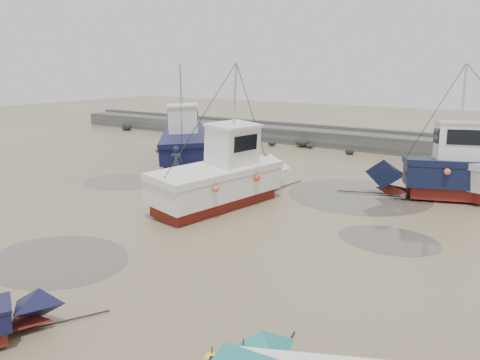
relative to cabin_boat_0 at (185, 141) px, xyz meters
The scene contains 10 objects.
ground 14.75m from the cabin_boat_0, 51.43° to the right, with size 120.00×120.00×0.00m, color #907F5C.
seawall 13.99m from the cabin_boat_0, 48.75° to the left, with size 60.00×4.92×1.50m.
puddle_a 16.35m from the cabin_boat_0, 64.66° to the right, with size 4.82×4.82×0.01m, color #524C43.
puddle_b 17.00m from the cabin_boat_0, 24.61° to the right, with size 3.63×3.63×0.01m, color #524C43.
puddle_c 6.52m from the cabin_boat_0, 83.01° to the right, with size 4.11×4.11×0.01m, color #524C43.
puddle_d 12.66m from the cabin_boat_0, ahead, with size 6.82×6.82×0.01m, color #524C43.
cabin_boat_0 is the anchor object (origin of this frame).
cabin_boat_1 10.38m from the cabin_boat_0, 39.84° to the right, with size 3.58×9.54×6.22m.
cabin_boat_2 16.66m from the cabin_boat_0, ahead, with size 9.29×4.73×6.22m.
person 5.62m from the cabin_boat_0, 54.74° to the right, with size 0.70×0.46×1.92m, color #182134.
Camera 1 is at (10.51, -11.74, 6.11)m, focal length 35.00 mm.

